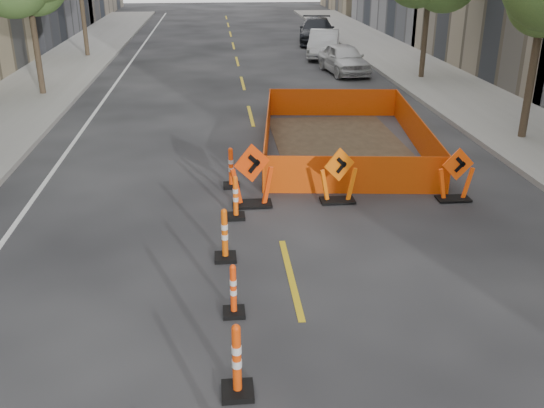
{
  "coord_description": "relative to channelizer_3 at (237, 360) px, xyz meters",
  "views": [
    {
      "loc": [
        -1.28,
        -5.78,
        5.59
      ],
      "look_at": [
        -0.26,
        4.92,
        1.1
      ],
      "focal_mm": 40.0,
      "sensor_mm": 36.0,
      "label": 1
    }
  ],
  "objects": [
    {
      "name": "sidewalk_right",
      "position": [
        10.12,
        11.13,
        -0.48
      ],
      "size": [
        4.0,
        90.0,
        0.15
      ],
      "primitive_type": "cube",
      "color": "gray",
      "rests_on": "ground"
    },
    {
      "name": "channelizer_3",
      "position": [
        0.0,
        0.0,
        0.0
      ],
      "size": [
        0.44,
        0.44,
        1.12
      ],
      "primitive_type": null,
      "color": "#E03F09",
      "rests_on": "ground"
    },
    {
      "name": "channelizer_4",
      "position": [
        0.02,
        1.97,
        -0.09
      ],
      "size": [
        0.37,
        0.37,
        0.94
      ],
      "primitive_type": null,
      "color": "#F53D0A",
      "rests_on": "ground"
    },
    {
      "name": "channelizer_5",
      "position": [
        -0.07,
        3.95,
        -0.02
      ],
      "size": [
        0.42,
        0.42,
        1.08
      ],
      "primitive_type": null,
      "color": "#DF5409",
      "rests_on": "ground"
    },
    {
      "name": "channelizer_6",
      "position": [
        0.22,
        5.92,
        -0.05
      ],
      "size": [
        0.4,
        0.4,
        1.02
      ],
      "primitive_type": null,
      "color": "#FF590A",
      "rests_on": "ground"
    },
    {
      "name": "channelizer_7",
      "position": [
        0.17,
        7.9,
        -0.03
      ],
      "size": [
        0.41,
        0.41,
        1.05
      ],
      "primitive_type": null,
      "color": "#F2400A",
      "rests_on": "ground"
    },
    {
      "name": "chevron_sign_left",
      "position": [
        0.63,
        6.62,
        0.21
      ],
      "size": [
        1.19,
        0.99,
        1.54
      ],
      "primitive_type": null,
      "rotation": [
        0.0,
        0.0,
        0.43
      ],
      "color": "#E93C09",
      "rests_on": "ground"
    },
    {
      "name": "chevron_sign_center",
      "position": [
        2.69,
        6.65,
        0.13
      ],
      "size": [
        1.05,
        0.84,
        1.37
      ],
      "primitive_type": null,
      "rotation": [
        0.0,
        0.0,
        0.37
      ],
      "color": "#FF690A",
      "rests_on": "ground"
    },
    {
      "name": "chevron_sign_right",
      "position": [
        5.52,
        6.5,
        0.11
      ],
      "size": [
        0.95,
        0.63,
        1.33
      ],
      "primitive_type": null,
      "rotation": [
        0.0,
        0.0,
        0.11
      ],
      "color": "#FC490A",
      "rests_on": "ground"
    },
    {
      "name": "safety_fence",
      "position": [
        3.68,
        11.03,
        -0.07
      ],
      "size": [
        5.44,
        8.28,
        0.98
      ],
      "primitive_type": null,
      "rotation": [
        0.0,
        0.0,
        -0.11
      ],
      "color": "#D5440B",
      "rests_on": "ground"
    },
    {
      "name": "parked_car_near",
      "position": [
        6.22,
        23.1,
        0.16
      ],
      "size": [
        2.18,
        4.38,
        1.43
      ],
      "primitive_type": "imported",
      "rotation": [
        0.0,
        0.0,
        0.12
      ],
      "color": "silver",
      "rests_on": "ground"
    },
    {
      "name": "parked_car_mid",
      "position": [
        6.09,
        28.08,
        0.19
      ],
      "size": [
        2.59,
        4.8,
        1.5
      ],
      "primitive_type": "imported",
      "rotation": [
        0.0,
        0.0,
        -0.23
      ],
      "color": "#ACADB2",
      "rests_on": "ground"
    },
    {
      "name": "parked_car_far",
      "position": [
        6.62,
        33.71,
        0.24
      ],
      "size": [
        3.02,
        5.77,
        1.6
      ],
      "primitive_type": "imported",
      "rotation": [
        0.0,
        0.0,
        -0.15
      ],
      "color": "black",
      "rests_on": "ground"
    }
  ]
}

